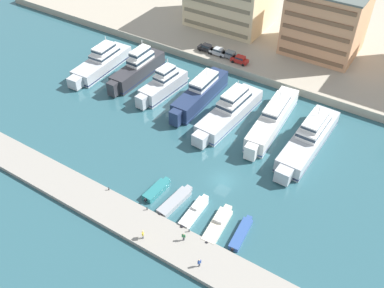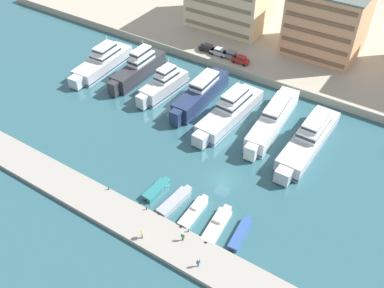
# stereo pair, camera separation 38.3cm
# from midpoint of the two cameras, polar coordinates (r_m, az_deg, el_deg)

# --- Properties ---
(ground_plane) EXTENTS (400.00, 400.00, 0.00)m
(ground_plane) POSITION_cam_midpoint_polar(r_m,az_deg,el_deg) (74.70, 4.00, -4.90)
(ground_plane) COLOR #2D5B66
(quay_promenade) EXTENTS (180.00, 70.00, 1.86)m
(quay_promenade) POSITION_cam_midpoint_polar(r_m,az_deg,el_deg) (126.46, 19.43, 14.33)
(quay_promenade) COLOR #ADA38E
(quay_promenade) RESTS_ON ground
(pier_dock) EXTENTS (120.00, 6.33, 0.76)m
(pier_dock) POSITION_cam_midpoint_polar(r_m,az_deg,el_deg) (65.86, -2.88, -13.04)
(pier_dock) COLOR #9E998E
(pier_dock) RESTS_ON ground
(yacht_silver_far_left) EXTENTS (5.69, 19.80, 7.33)m
(yacht_silver_far_left) POSITION_cam_midpoint_polar(r_m,az_deg,el_deg) (104.51, -12.06, 10.66)
(yacht_silver_far_left) COLOR silver
(yacht_silver_far_left) RESTS_ON ground
(yacht_charcoal_left) EXTENTS (3.98, 18.33, 8.59)m
(yacht_charcoal_left) POSITION_cam_midpoint_polar(r_m,az_deg,el_deg) (99.56, -7.35, 9.96)
(yacht_charcoal_left) COLOR #333338
(yacht_charcoal_left) RESTS_ON ground
(yacht_silver_mid_left) EXTENTS (4.97, 15.15, 7.81)m
(yacht_silver_mid_left) POSITION_cam_midpoint_polar(r_m,az_deg,el_deg) (93.84, -3.99, 7.86)
(yacht_silver_mid_left) COLOR silver
(yacht_silver_mid_left) RESTS_ON ground
(yacht_navy_center_left) EXTENTS (4.10, 19.93, 7.23)m
(yacht_navy_center_left) POSITION_cam_midpoint_polar(r_m,az_deg,el_deg) (90.92, 0.98, 6.77)
(yacht_navy_center_left) COLOR navy
(yacht_navy_center_left) RESTS_ON ground
(yacht_silver_center) EXTENTS (6.06, 21.59, 7.76)m
(yacht_silver_center) POSITION_cam_midpoint_polar(r_m,az_deg,el_deg) (86.50, 4.94, 4.47)
(yacht_silver_center) COLOR silver
(yacht_silver_center) RESTS_ON ground
(yacht_white_center_right) EXTENTS (5.08, 22.64, 6.68)m
(yacht_white_center_right) POSITION_cam_midpoint_polar(r_m,az_deg,el_deg) (85.71, 10.56, 3.33)
(yacht_white_center_right) COLOR white
(yacht_white_center_right) RESTS_ON ground
(yacht_silver_mid_right) EXTENTS (5.39, 22.90, 7.60)m
(yacht_silver_mid_right) POSITION_cam_midpoint_polar(r_m,az_deg,el_deg) (82.42, 15.18, 0.74)
(yacht_silver_mid_right) COLOR silver
(yacht_silver_mid_right) RESTS_ON ground
(motorboat_teal_far_left) EXTENTS (2.19, 6.17, 1.00)m
(motorboat_teal_far_left) POSITION_cam_midpoint_polar(r_m,az_deg,el_deg) (72.62, -4.89, -6.13)
(motorboat_teal_far_left) COLOR teal
(motorboat_teal_far_left) RESTS_ON ground
(motorboat_grey_left) EXTENTS (2.63, 7.86, 0.92)m
(motorboat_grey_left) POSITION_cam_midpoint_polar(r_m,az_deg,el_deg) (70.81, -2.44, -7.64)
(motorboat_grey_left) COLOR #9EA3A8
(motorboat_grey_left) RESTS_ON ground
(motorboat_white_mid_left) EXTENTS (1.86, 7.65, 1.41)m
(motorboat_white_mid_left) POSITION_cam_midpoint_polar(r_m,az_deg,el_deg) (69.20, 0.13, -9.07)
(motorboat_white_mid_left) COLOR white
(motorboat_white_mid_left) RESTS_ON ground
(motorboat_cream_center_left) EXTENTS (2.80, 8.41, 1.33)m
(motorboat_cream_center_left) POSITION_cam_midpoint_polar(r_m,az_deg,el_deg) (67.83, 3.29, -10.72)
(motorboat_cream_center_left) COLOR beige
(motorboat_cream_center_left) RESTS_ON ground
(motorboat_blue_center) EXTENTS (2.13, 7.22, 0.82)m
(motorboat_blue_center) POSITION_cam_midpoint_polar(r_m,az_deg,el_deg) (67.22, 6.40, -11.76)
(motorboat_blue_center) COLOR #33569E
(motorboat_blue_center) RESTS_ON ground
(car_black_far_left) EXTENTS (4.11, 1.94, 1.80)m
(car_black_far_left) POSITION_cam_midpoint_polar(r_m,az_deg,el_deg) (106.43, 1.83, 12.72)
(car_black_far_left) COLOR black
(car_black_far_left) RESTS_ON quay_promenade
(car_silver_left) EXTENTS (4.11, 1.94, 1.80)m
(car_silver_left) POSITION_cam_midpoint_polar(r_m,az_deg,el_deg) (104.95, 3.39, 12.23)
(car_silver_left) COLOR #B7BCC1
(car_silver_left) RESTS_ON quay_promenade
(car_grey_mid_left) EXTENTS (4.15, 2.02, 1.80)m
(car_grey_mid_left) POSITION_cam_midpoint_polar(r_m,az_deg,el_deg) (103.83, 4.97, 11.79)
(car_grey_mid_left) COLOR slate
(car_grey_mid_left) RESTS_ON quay_promenade
(car_red_center_left) EXTENTS (4.10, 1.92, 1.80)m
(car_red_center_left) POSITION_cam_midpoint_polar(r_m,az_deg,el_deg) (102.14, 6.29, 11.16)
(car_red_center_left) COLOR red
(car_red_center_left) RESTS_ON quay_promenade
(apartment_block_left) EXTENTS (17.15, 14.23, 17.72)m
(apartment_block_left) POSITION_cam_midpoint_polar(r_m,az_deg,el_deg) (107.98, 17.35, 15.47)
(apartment_block_left) COLOR tan
(apartment_block_left) RESTS_ON quay_promenade
(pedestrian_near_edge) EXTENTS (0.39, 0.56, 1.59)m
(pedestrian_near_edge) POSITION_cam_midpoint_polar(r_m,az_deg,el_deg) (62.31, 0.81, -15.51)
(pedestrian_near_edge) COLOR #4C515B
(pedestrian_near_edge) RESTS_ON pier_dock
(pedestrian_mid_deck) EXTENTS (0.58, 0.31, 1.55)m
(pedestrian_mid_deck) POSITION_cam_midpoint_polar(r_m,az_deg,el_deg) (64.89, -1.31, -12.21)
(pedestrian_mid_deck) COLOR #282D3D
(pedestrian_mid_deck) RESTS_ON pier_dock
(pedestrian_far_side) EXTENTS (0.45, 0.58, 1.73)m
(pedestrian_far_side) POSITION_cam_midpoint_polar(r_m,az_deg,el_deg) (65.44, -6.74, -11.81)
(pedestrian_far_side) COLOR #4C515B
(pedestrian_far_side) RESTS_ON pier_dock
(bollard_west) EXTENTS (0.20, 0.20, 0.61)m
(bollard_west) POSITION_cam_midpoint_polar(r_m,az_deg,el_deg) (73.17, -11.19, -5.84)
(bollard_west) COLOR #2D2D33
(bollard_west) RESTS_ON pier_dock
(bollard_west_mid) EXTENTS (0.20, 0.20, 0.61)m
(bollard_west_mid) POSITION_cam_midpoint_polar(r_m,az_deg,el_deg) (69.35, -6.17, -8.54)
(bollard_west_mid) COLOR #2D2D33
(bollard_west_mid) RESTS_ON pier_dock
(bollard_east_mid) EXTENTS (0.20, 0.20, 0.61)m
(bollard_east_mid) POSITION_cam_midpoint_polar(r_m,az_deg,el_deg) (66.28, -0.55, -11.43)
(bollard_east_mid) COLOR #2D2D33
(bollard_east_mid) RESTS_ON pier_dock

